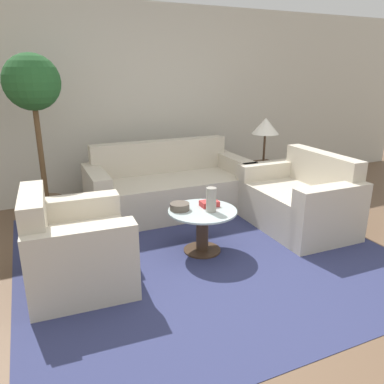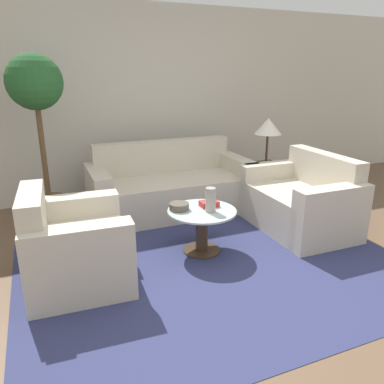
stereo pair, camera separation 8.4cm
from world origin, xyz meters
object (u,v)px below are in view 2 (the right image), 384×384
(bowl, at_px, (179,206))
(book_stack, at_px, (209,204))
(sofa_main, at_px, (170,189))
(armchair, at_px, (71,250))
(potted_plant, at_px, (37,106))
(loveseat, at_px, (302,203))
(coffee_table, at_px, (202,225))
(table_lamp, at_px, (268,127))
(vase, at_px, (211,200))

(bowl, xyz_separation_m, book_stack, (0.31, -0.02, -0.01))
(sofa_main, bearing_deg, bowl, -104.88)
(armchair, height_order, bowl, armchair)
(armchair, bearing_deg, potted_plant, 7.12)
(sofa_main, xyz_separation_m, loveseat, (1.21, -1.10, 0.00))
(sofa_main, relative_size, coffee_table, 2.99)
(loveseat, distance_m, coffee_table, 1.32)
(bowl, bearing_deg, table_lamp, 31.33)
(potted_plant, height_order, vase, potted_plant)
(loveseat, bearing_deg, table_lamp, 173.02)
(loveseat, height_order, coffee_table, loveseat)
(book_stack, bearing_deg, coffee_table, -146.70)
(sofa_main, relative_size, book_stack, 11.24)
(loveseat, xyz_separation_m, coffee_table, (-1.31, -0.13, -0.01))
(coffee_table, xyz_separation_m, bowl, (-0.20, 0.09, 0.19))
(sofa_main, relative_size, armchair, 2.05)
(book_stack, bearing_deg, table_lamp, 38.17)
(potted_plant, bearing_deg, bowl, -48.59)
(armchair, relative_size, loveseat, 0.75)
(armchair, xyz_separation_m, potted_plant, (-0.11, 1.48, 1.07))
(table_lamp, relative_size, vase, 2.57)
(sofa_main, distance_m, vase, 1.32)
(table_lamp, bearing_deg, book_stack, -142.47)
(coffee_table, xyz_separation_m, book_stack, (0.11, 0.07, 0.18))
(table_lamp, bearing_deg, vase, -139.99)
(armchair, height_order, potted_plant, potted_plant)
(sofa_main, bearing_deg, loveseat, -42.31)
(armchair, bearing_deg, vase, -86.24)
(potted_plant, xyz_separation_m, book_stack, (1.46, -1.32, -0.89))
(coffee_table, relative_size, book_stack, 3.76)
(potted_plant, bearing_deg, coffee_table, -45.98)
(loveseat, distance_m, table_lamp, 1.21)
(table_lamp, xyz_separation_m, vase, (-1.38, -1.16, -0.46))
(book_stack, bearing_deg, sofa_main, 91.07)
(sofa_main, xyz_separation_m, potted_plant, (-1.45, 0.17, 1.07))
(table_lamp, xyz_separation_m, book_stack, (-1.33, -1.02, -0.55))
(loveseat, distance_m, vase, 1.29)
(coffee_table, height_order, book_stack, book_stack)
(loveseat, xyz_separation_m, table_lamp, (0.13, 0.97, 0.72))
(armchair, bearing_deg, sofa_main, -42.63)
(vase, xyz_separation_m, book_stack, (0.05, 0.14, -0.09))
(loveseat, relative_size, table_lamp, 2.13)
(armchair, distance_m, vase, 1.33)
(potted_plant, relative_size, book_stack, 10.68)
(potted_plant, relative_size, bowl, 10.03)
(bowl, bearing_deg, potted_plant, 131.41)
(sofa_main, xyz_separation_m, book_stack, (0.01, -1.16, 0.18))
(table_lamp, xyz_separation_m, bowl, (-1.64, -1.00, -0.54))
(armchair, xyz_separation_m, book_stack, (1.35, 0.15, 0.17))
(bowl, bearing_deg, sofa_main, 75.12)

